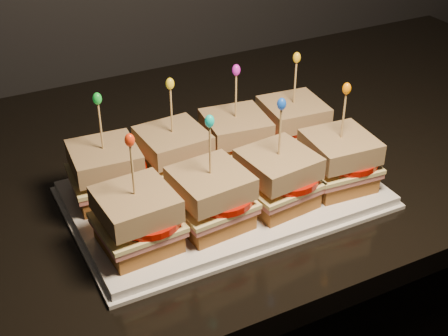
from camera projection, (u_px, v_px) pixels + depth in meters
name	position (u px, v px, depth m)	size (l,w,h in m)	color
granite_slab	(41.00, 204.00, 0.94)	(2.19, 0.74, 0.04)	black
platter	(224.00, 195.00, 0.91)	(0.43, 0.27, 0.02)	white
platter_rim	(224.00, 198.00, 0.91)	(0.44, 0.28, 0.01)	white
sandwich_0_bread_bot	(108.00, 189.00, 0.88)	(0.09, 0.09, 0.02)	brown
sandwich_0_ham	(107.00, 179.00, 0.88)	(0.10, 0.09, 0.01)	#B56156
sandwich_0_cheese	(106.00, 175.00, 0.87)	(0.10, 0.10, 0.01)	#F0E28F
sandwich_0_tomato	(115.00, 170.00, 0.87)	(0.09, 0.09, 0.01)	#AF1105
sandwich_0_bread_top	(104.00, 158.00, 0.86)	(0.09, 0.09, 0.03)	#54310D
sandwich_0_pick	(101.00, 129.00, 0.83)	(0.00, 0.00, 0.09)	tan
sandwich_0_frill	(97.00, 99.00, 0.81)	(0.01, 0.01, 0.02)	green
sandwich_1_bread_bot	(174.00, 171.00, 0.92)	(0.09, 0.09, 0.02)	brown
sandwich_1_ham	(174.00, 162.00, 0.92)	(0.10, 0.09, 0.01)	#B56156
sandwich_1_cheese	(174.00, 157.00, 0.91)	(0.10, 0.10, 0.01)	#F0E28F
sandwich_1_tomato	(183.00, 153.00, 0.91)	(0.09, 0.09, 0.01)	#AF1105
sandwich_1_bread_top	(173.00, 141.00, 0.90)	(0.09, 0.09, 0.03)	#54310D
sandwich_1_pick	(171.00, 113.00, 0.87)	(0.00, 0.00, 0.09)	tan
sandwich_1_frill	(170.00, 84.00, 0.85)	(0.01, 0.01, 0.02)	yellow
sandwich_2_bread_bot	(235.00, 155.00, 0.96)	(0.09, 0.09, 0.02)	brown
sandwich_2_ham	(235.00, 146.00, 0.96)	(0.10, 0.09, 0.01)	#B56156
sandwich_2_cheese	(235.00, 142.00, 0.95)	(0.10, 0.10, 0.01)	#F0E28F
sandwich_2_tomato	(244.00, 137.00, 0.95)	(0.09, 0.09, 0.01)	#AF1105
sandwich_2_bread_top	(236.00, 126.00, 0.94)	(0.09, 0.09, 0.03)	#54310D
sandwich_2_pick	(236.00, 99.00, 0.91)	(0.00, 0.00, 0.09)	tan
sandwich_2_frill	(236.00, 70.00, 0.89)	(0.01, 0.01, 0.02)	#D31FD3
sandwich_3_bread_bot	(291.00, 140.00, 1.00)	(0.09, 0.09, 0.02)	brown
sandwich_3_ham	(292.00, 131.00, 0.99)	(0.10, 0.09, 0.01)	#B56156
sandwich_3_cheese	(292.00, 127.00, 0.99)	(0.10, 0.10, 0.01)	#F0E28F
sandwich_3_tomato	(301.00, 123.00, 0.99)	(0.09, 0.09, 0.01)	#AF1105
sandwich_3_bread_top	(293.00, 112.00, 0.98)	(0.09, 0.09, 0.03)	#54310D
sandwich_3_pick	(295.00, 85.00, 0.95)	(0.00, 0.00, 0.09)	tan
sandwich_3_frill	(297.00, 58.00, 0.93)	(0.01, 0.01, 0.02)	yellow
sandwich_4_bread_bot	(139.00, 237.00, 0.79)	(0.09, 0.09, 0.02)	brown
sandwich_4_ham	(138.00, 226.00, 0.78)	(0.10, 0.09, 0.01)	#B56156
sandwich_4_cheese	(137.00, 222.00, 0.78)	(0.10, 0.10, 0.01)	#F0E28F
sandwich_4_tomato	(148.00, 217.00, 0.78)	(0.09, 0.09, 0.01)	#AF1105
sandwich_4_bread_top	(136.00, 204.00, 0.76)	(0.09, 0.09, 0.03)	#54310D
sandwich_4_pick	(133.00, 173.00, 0.74)	(0.00, 0.00, 0.09)	tan
sandwich_4_frill	(130.00, 140.00, 0.72)	(0.01, 0.01, 0.02)	red
sandwich_5_bread_bot	(211.00, 215.00, 0.83)	(0.09, 0.09, 0.02)	brown
sandwich_5_ham	(211.00, 205.00, 0.82)	(0.10, 0.09, 0.01)	#B56156
sandwich_5_cheese	(211.00, 200.00, 0.82)	(0.10, 0.10, 0.01)	#F0E28F
sandwich_5_tomato	(221.00, 196.00, 0.81)	(0.09, 0.09, 0.01)	#AF1105
sandwich_5_bread_top	(210.00, 183.00, 0.80)	(0.09, 0.09, 0.03)	#54310D
sandwich_5_pick	(210.00, 153.00, 0.78)	(0.00, 0.00, 0.09)	tan
sandwich_5_frill	(210.00, 121.00, 0.76)	(0.01, 0.01, 0.02)	#0ACAB6
sandwich_6_bread_bot	(277.00, 195.00, 0.87)	(0.09, 0.09, 0.02)	brown
sandwich_6_ham	(277.00, 185.00, 0.86)	(0.10, 0.09, 0.01)	#B56156
sandwich_6_cheese	(277.00, 181.00, 0.86)	(0.10, 0.10, 0.01)	#F0E28F
sandwich_6_tomato	(287.00, 176.00, 0.85)	(0.09, 0.09, 0.01)	#AF1105
sandwich_6_bread_top	(278.00, 164.00, 0.84)	(0.09, 0.09, 0.03)	#54310D
sandwich_6_pick	(280.00, 135.00, 0.82)	(0.00, 0.00, 0.09)	tan
sandwich_6_frill	(282.00, 104.00, 0.80)	(0.01, 0.01, 0.02)	blue
sandwich_7_bread_bot	(337.00, 177.00, 0.91)	(0.09, 0.09, 0.02)	brown
sandwich_7_ham	(338.00, 167.00, 0.90)	(0.10, 0.09, 0.01)	#B56156
sandwich_7_cheese	(338.00, 163.00, 0.90)	(0.10, 0.10, 0.01)	#F0E28F
sandwich_7_tomato	(348.00, 159.00, 0.89)	(0.09, 0.09, 0.01)	#AF1105
sandwich_7_bread_top	(340.00, 147.00, 0.88)	(0.09, 0.09, 0.03)	#54310D
sandwich_7_pick	(343.00, 118.00, 0.86)	(0.00, 0.00, 0.09)	tan
sandwich_7_frill	(347.00, 89.00, 0.84)	(0.01, 0.01, 0.02)	orange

